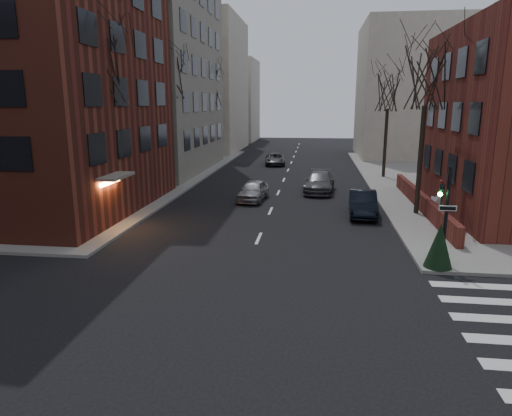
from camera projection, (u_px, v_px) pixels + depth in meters
The scene contains 21 objects.
ground at pixel (198, 379), 11.18m from camera, with size 160.00×160.00×0.00m, color black.
building_left_brick at pixel (9, 62), 27.05m from camera, with size 15.00×15.00×18.00m, color maroon.
building_left_tan at pixel (109, 23), 43.02m from camera, with size 18.00×18.00×28.00m, color gray.
low_wall_right at pixel (421, 201), 28.22m from camera, with size 0.35×16.00×1.00m, color maroon.
building_distant_la at pixel (191, 86), 64.19m from camera, with size 14.00×16.00×18.00m, color beige.
building_distant_ra at pixel (418, 91), 55.80m from camera, with size 14.00×14.00×16.00m, color beige.
building_distant_lb at pixel (228, 101), 80.81m from camera, with size 10.00×12.00×14.00m, color beige.
traffic_signal at pixel (444, 222), 18.44m from camera, with size 0.76×0.44×4.00m.
tree_left_a at pixel (97, 66), 23.91m from camera, with size 4.18×4.18×10.26m.
tree_left_b at pixel (169, 72), 35.41m from camera, with size 4.40×4.40×10.80m.
tree_left_c at pixel (210, 89), 49.13m from camera, with size 3.96×3.96×9.72m.
tree_right_a at pixel (427, 77), 25.66m from camera, with size 3.96×3.96×9.72m.
tree_right_b at pixel (389, 91), 39.28m from camera, with size 3.74×3.74×9.18m.
streetlamp_near at pixel (162, 137), 32.52m from camera, with size 0.36×0.36×6.28m.
streetlamp_far at pixel (220, 124), 51.84m from camera, with size 0.36×0.36×6.28m.
parked_sedan at pixel (363, 204), 27.25m from camera, with size 1.56×4.47×1.47m, color black.
car_lane_silver at pixel (253, 191), 31.50m from camera, with size 1.64×4.07×1.39m, color gray.
car_lane_gray at pixel (319, 182), 34.44m from camera, with size 2.11×5.18×1.50m, color #46464B.
car_lane_far at pixel (275, 159), 49.68m from camera, with size 2.09×4.53×1.26m, color #39393E.
sandwich_board at pixel (436, 205), 27.13m from camera, with size 0.46×0.64×1.03m, color white.
evergreen_shrub at pixel (439, 245), 18.18m from camera, with size 1.10×1.10×1.84m, color black.
Camera 1 is at (2.69, -9.68, 6.60)m, focal length 32.00 mm.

